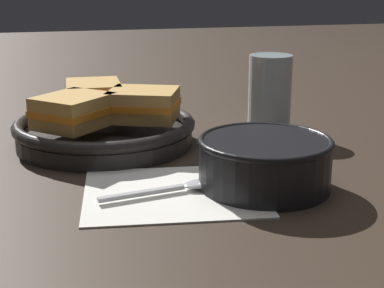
% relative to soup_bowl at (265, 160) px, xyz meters
% --- Properties ---
extents(ground_plane, '(4.00, 4.00, 0.00)m').
position_rel_soup_bowl_xyz_m(ground_plane, '(-0.09, 0.06, -0.04)').
color(ground_plane, '#382B21').
extents(napkin, '(0.24, 0.21, 0.00)m').
position_rel_soup_bowl_xyz_m(napkin, '(-0.11, 0.01, -0.03)').
color(napkin, white).
rests_on(napkin, ground_plane).
extents(soup_bowl, '(0.17, 0.17, 0.06)m').
position_rel_soup_bowl_xyz_m(soup_bowl, '(0.00, 0.00, 0.00)').
color(soup_bowl, black).
rests_on(soup_bowl, ground_plane).
extents(spoon, '(0.16, 0.05, 0.01)m').
position_rel_soup_bowl_xyz_m(spoon, '(-0.10, 0.01, -0.03)').
color(spoon, silver).
rests_on(spoon, napkin).
extents(skillet, '(0.28, 0.28, 0.04)m').
position_rel_soup_bowl_xyz_m(skillet, '(-0.17, 0.24, -0.02)').
color(skillet, black).
rests_on(skillet, ground_plane).
extents(sandwich_near_left, '(0.09, 0.11, 0.05)m').
position_rel_soup_bowl_xyz_m(sandwich_near_left, '(-0.18, 0.30, 0.03)').
color(sandwich_near_left, tan).
rests_on(sandwich_near_left, skillet).
extents(sandwich_near_right, '(0.13, 0.13, 0.05)m').
position_rel_soup_bowl_xyz_m(sandwich_near_right, '(-0.22, 0.20, 0.03)').
color(sandwich_near_right, tan).
rests_on(sandwich_near_right, skillet).
extents(sandwich_far_left, '(0.13, 0.12, 0.05)m').
position_rel_soup_bowl_xyz_m(sandwich_far_left, '(-0.11, 0.22, 0.03)').
color(sandwich_far_left, tan).
rests_on(sandwich_far_left, skillet).
extents(drinking_glass, '(0.07, 0.07, 0.13)m').
position_rel_soup_bowl_xyz_m(drinking_glass, '(0.11, 0.26, 0.03)').
color(drinking_glass, silver).
rests_on(drinking_glass, ground_plane).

